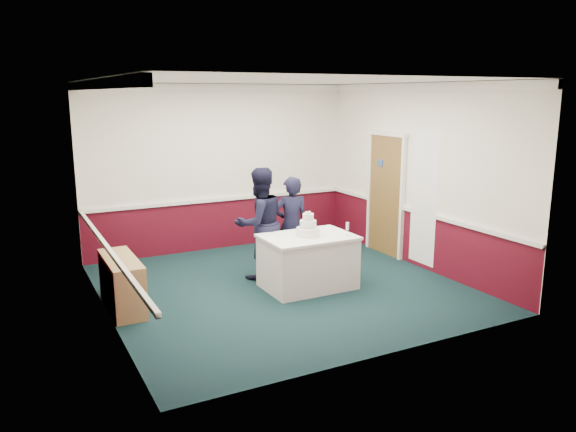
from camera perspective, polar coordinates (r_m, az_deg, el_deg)
name	(u,v)px	position (r m, az deg, el deg)	size (l,w,h in m)	color
ground	(282,287)	(8.44, -0.58, -7.22)	(5.00, 5.00, 0.00)	#11262B
room_shell	(269,151)	(8.58, -1.98, 6.59)	(5.00, 5.00, 3.00)	white
sideboard	(122,283)	(7.84, -16.49, -6.57)	(0.41, 1.20, 0.70)	tan
cake_table	(308,261)	(8.31, 2.02, -4.61)	(1.32, 0.92, 0.79)	white
wedding_cake	(308,228)	(8.18, 2.05, -1.26)	(0.35, 0.35, 0.36)	white
cake_knife	(313,239)	(8.03, 2.56, -2.33)	(0.01, 0.22, 0.01)	silver
champagne_flute	(347,227)	(8.20, 6.06, -1.10)	(0.05, 0.05, 0.21)	silver
person_man	(260,223)	(8.65, -2.91, -0.76)	(0.84, 0.66, 1.73)	black
person_woman	(291,225)	(8.94, 0.32, -0.89)	(0.57, 0.37, 1.56)	black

